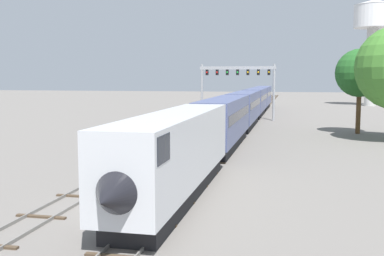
{
  "coord_description": "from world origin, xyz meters",
  "views": [
    {
      "loc": [
        8.31,
        -21.91,
        6.79
      ],
      "look_at": [
        1.0,
        12.0,
        3.0
      ],
      "focal_mm": 43.44,
      "sensor_mm": 36.0,
      "label": 1
    }
  ],
  "objects_px": {
    "passenger_train": "(245,108)",
    "water_tower": "(373,24)",
    "trackside_tree_mid": "(360,73)",
    "signal_gantry": "(237,79)"
  },
  "relations": [
    {
      "from": "passenger_train",
      "to": "water_tower",
      "type": "relative_size",
      "value": 3.88
    },
    {
      "from": "passenger_train",
      "to": "water_tower",
      "type": "xyz_separation_m",
      "value": [
        24.59,
        53.8,
        16.65
      ]
    },
    {
      "from": "water_tower",
      "to": "trackside_tree_mid",
      "type": "distance_m",
      "value": 60.85
    },
    {
      "from": "passenger_train",
      "to": "signal_gantry",
      "type": "relative_size",
      "value": 7.99
    },
    {
      "from": "passenger_train",
      "to": "water_tower",
      "type": "bearing_deg",
      "value": 65.44
    },
    {
      "from": "signal_gantry",
      "to": "trackside_tree_mid",
      "type": "relative_size",
      "value": 1.18
    },
    {
      "from": "water_tower",
      "to": "signal_gantry",
      "type": "bearing_deg",
      "value": -121.6
    },
    {
      "from": "signal_gantry",
      "to": "trackside_tree_mid",
      "type": "distance_m",
      "value": 22.35
    },
    {
      "from": "trackside_tree_mid",
      "to": "signal_gantry",
      "type": "bearing_deg",
      "value": 137.39
    },
    {
      "from": "signal_gantry",
      "to": "water_tower",
      "type": "distance_m",
      "value": 52.77
    }
  ]
}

